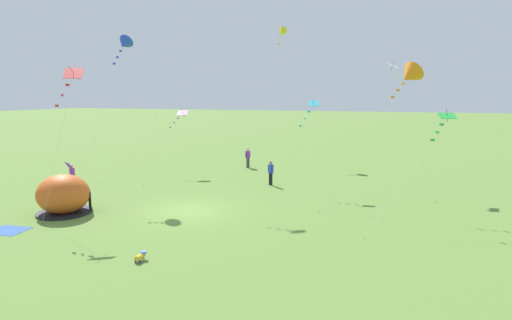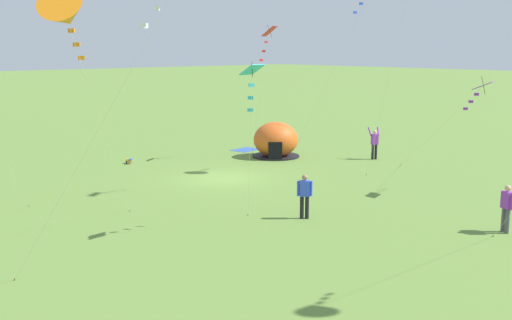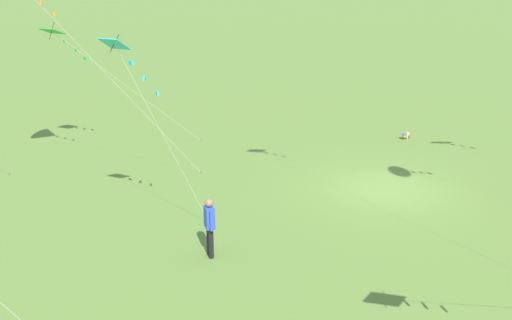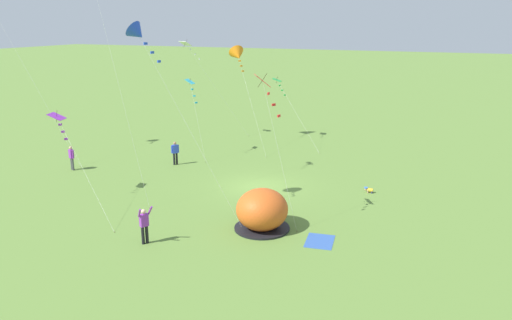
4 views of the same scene
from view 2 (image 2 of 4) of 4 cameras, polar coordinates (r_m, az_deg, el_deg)
ground_plane at (r=29.96m, az=-2.88°, el=-1.76°), size 300.00×300.00×0.00m
popup_tent at (r=35.68m, az=1.90°, el=1.88°), size 2.81×2.81×2.10m
picnic_blanket at (r=38.30m, az=-1.00°, el=0.99°), size 1.86×1.52×0.01m
toddler_crawling at (r=34.38m, az=-11.96°, el=-0.06°), size 0.27×0.55×0.32m
person_far_back at (r=22.83m, az=4.65°, el=-3.25°), size 0.48×0.43×1.72m
person_strolling at (r=22.82m, az=22.75°, el=-4.07°), size 0.37×0.55×1.72m
person_near_tent at (r=35.56m, az=11.22°, el=1.65°), size 0.72×0.65×1.89m
kite_orange at (r=17.87m, az=-17.73°, el=13.15°), size 5.23×5.31×8.16m
kite_purple at (r=27.84m, az=20.51°, el=6.26°), size 3.79×6.71×5.23m
kite_cyan at (r=20.24m, az=-0.41°, el=7.61°), size 1.94×2.36×5.98m
kite_red at (r=34.51m, az=1.18°, el=11.69°), size 1.15×2.67×7.71m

